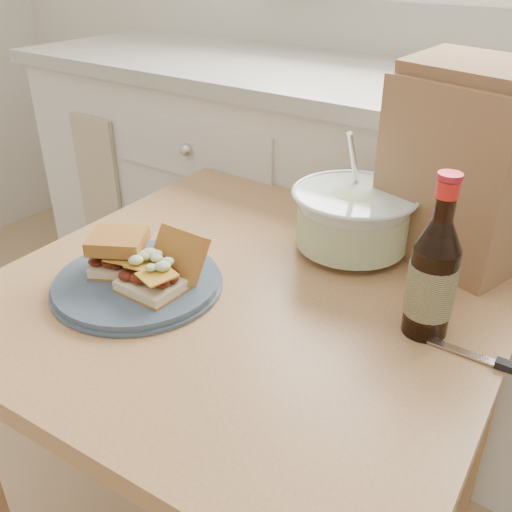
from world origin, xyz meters
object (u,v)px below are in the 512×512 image
Objects in this scene: coleslaw_bowl at (353,222)px; plate at (138,283)px; dining_table at (252,332)px; beer_bottle at (433,277)px; paper_bag at (460,174)px.

plate is at bearing -124.73° from coleslaw_bowl.
coleslaw_bowl is at bearing 55.27° from plate.
beer_bottle is at bearing 5.11° from dining_table.
paper_bag is at bearing 93.45° from beer_bottle.
dining_table is 0.36m from beer_bottle.
paper_bag is at bearing 48.60° from dining_table.
beer_bottle reaches higher than dining_table.
coleslaw_bowl is 0.28m from beer_bottle.
paper_bag is at bearing 30.90° from coleslaw_bowl.
dining_table is 0.28m from coleslaw_bowl.
paper_bag reaches higher than dining_table.
coleslaw_bowl is at bearing 65.61° from dining_table.
dining_table is at bearing 38.94° from plate.
beer_bottle is at bearing 20.91° from plate.
beer_bottle reaches higher than coleslaw_bowl.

